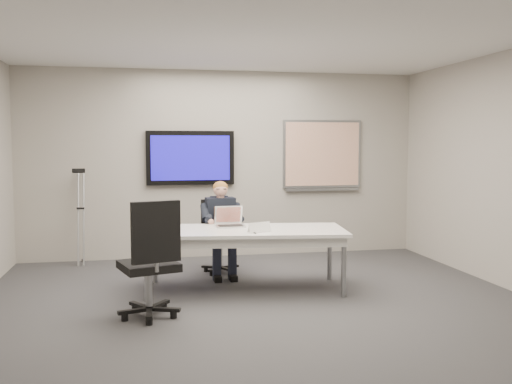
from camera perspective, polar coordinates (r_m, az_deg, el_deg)
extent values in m
cube|color=#363639|center=(5.92, 0.83, -11.91)|extent=(6.00, 6.00, 0.02)
cube|color=silver|center=(5.78, 0.87, 15.74)|extent=(6.00, 6.00, 0.02)
cube|color=#A6A096|center=(8.64, -3.29, 2.79)|extent=(6.00, 0.02, 2.80)
cube|color=#A6A096|center=(2.82, 13.58, -1.52)|extent=(6.00, 0.02, 2.80)
cube|color=white|center=(6.65, -1.15, -3.89)|extent=(2.43, 1.26, 0.04)
cube|color=silver|center=(6.66, -1.15, -4.55)|extent=(2.32, 1.15, 0.10)
cylinder|color=gray|center=(6.36, -10.88, -7.67)|extent=(0.06, 0.06, 0.68)
cylinder|color=gray|center=(6.46, 8.78, -7.45)|extent=(0.06, 0.06, 0.68)
cylinder|color=gray|center=(7.15, -10.07, -6.27)|extent=(0.06, 0.06, 0.68)
cylinder|color=gray|center=(7.24, 7.37, -6.10)|extent=(0.06, 0.06, 0.68)
cube|color=black|center=(8.53, -6.58, 3.41)|extent=(1.30, 0.08, 0.80)
cube|color=#110B7F|center=(8.48, -6.56, 3.40)|extent=(1.16, 0.01, 0.66)
cube|color=gray|center=(8.95, 6.63, 3.80)|extent=(1.25, 0.04, 1.05)
cube|color=white|center=(8.93, 6.67, 3.79)|extent=(1.18, 0.01, 0.98)
cube|color=gray|center=(8.94, 6.66, 0.27)|extent=(1.18, 0.05, 0.04)
cylinder|color=gray|center=(7.61, -3.59, -6.15)|extent=(0.06, 0.06, 0.33)
cube|color=black|center=(7.58, -3.60, -4.92)|extent=(0.50, 0.50, 0.06)
cube|color=black|center=(7.73, -4.12, -2.47)|extent=(0.39, 0.13, 0.48)
cylinder|color=gray|center=(5.77, -10.66, -9.22)|extent=(0.07, 0.07, 0.40)
cube|color=black|center=(5.73, -10.69, -7.27)|extent=(0.64, 0.64, 0.08)
cube|color=black|center=(5.43, -9.97, -3.96)|extent=(0.47, 0.19, 0.58)
cube|color=black|center=(7.51, -3.58, -2.54)|extent=(0.39, 0.24, 0.52)
cube|color=#392117|center=(7.40, -3.47, -2.44)|extent=(0.20, 0.03, 0.25)
sphere|color=#E8A58E|center=(7.44, -3.57, 0.25)|extent=(0.19, 0.19, 0.19)
ellipsoid|color=brown|center=(7.46, -3.59, 0.46)|extent=(0.20, 0.20, 0.17)
cube|color=silver|center=(6.82, -2.58, -3.44)|extent=(0.34, 0.24, 0.02)
cube|color=black|center=(6.81, -2.57, -3.37)|extent=(0.29, 0.17, 0.00)
cube|color=silver|center=(6.95, -2.77, -2.29)|extent=(0.34, 0.09, 0.22)
cube|color=red|center=(6.94, -2.76, -2.28)|extent=(0.30, 0.07, 0.19)
cylinder|color=black|center=(6.36, -0.26, -4.05)|extent=(0.04, 0.15, 0.01)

